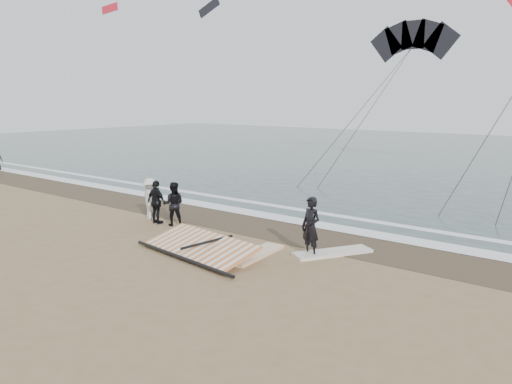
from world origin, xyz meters
TOP-DOWN VIEW (x-y plane):
  - ground at (0.00, 0.00)m, footprint 120.00×120.00m
  - sea at (0.00, 33.00)m, footprint 120.00×54.00m
  - wet_sand at (0.00, 4.50)m, footprint 120.00×2.80m
  - foam_near at (0.00, 5.90)m, footprint 120.00×0.90m
  - foam_far at (0.00, 7.60)m, footprint 120.00×0.45m
  - man_main at (1.50, 2.51)m, footprint 0.74×0.57m
  - board_white at (0.18, 1.58)m, footprint 0.83×2.34m
  - board_cream at (1.92, 3.12)m, footprint 1.84×2.42m
  - trio_cluster at (-5.21, 2.62)m, footprint 2.50×1.06m
  - sail_rig at (-1.25, 0.79)m, footprint 4.44×2.20m
  - kite_dark at (-4.95, 26.56)m, footprint 7.28×7.38m
  - distant_kites at (-37.18, 31.00)m, footprint 17.78×2.12m

SIDE VIEW (x-z plane):
  - ground at x=0.00m, z-range 0.00..0.00m
  - wet_sand at x=0.00m, z-range 0.00..0.01m
  - sea at x=0.00m, z-range 0.00..0.02m
  - foam_near at x=0.00m, z-range 0.02..0.03m
  - foam_far at x=0.00m, z-range 0.02..0.03m
  - board_white at x=0.18m, z-range 0.00..0.09m
  - board_cream at x=1.92m, z-range 0.00..0.10m
  - sail_rig at x=-1.25m, z-range -0.06..0.45m
  - trio_cluster at x=-5.21m, z-range -0.01..1.63m
  - man_main at x=1.50m, z-range 0.00..1.80m
  - kite_dark at x=-4.95m, z-range 0.20..16.92m
  - distant_kites at x=-37.18m, z-range 13.56..16.30m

